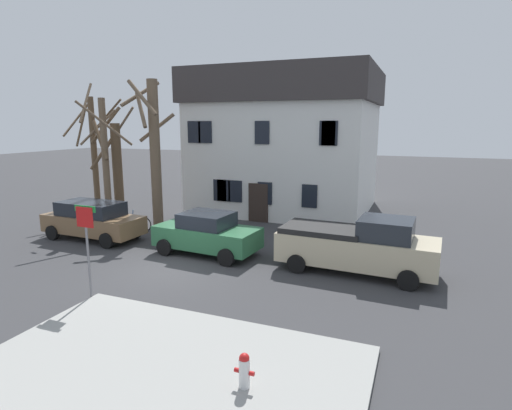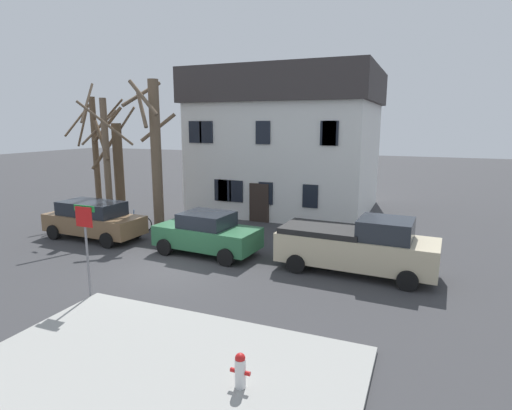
% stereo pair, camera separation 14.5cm
% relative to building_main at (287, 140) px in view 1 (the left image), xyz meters
% --- Properties ---
extents(ground_plane, '(120.00, 120.00, 0.00)m').
position_rel_building_main_xyz_m(ground_plane, '(-0.56, -12.39, -4.25)').
color(ground_plane, '#38383A').
extents(sidewalk_slab, '(8.39, 7.65, 0.12)m').
position_rel_building_main_xyz_m(sidewalk_slab, '(3.03, -19.16, -4.19)').
color(sidewalk_slab, '#999993').
rests_on(sidewalk_slab, ground_plane).
extents(building_main, '(10.53, 8.82, 8.34)m').
position_rel_building_main_xyz_m(building_main, '(0.00, 0.00, 0.00)').
color(building_main, white).
rests_on(building_main, ground_plane).
extents(tree_bare_near, '(2.49, 2.49, 6.68)m').
position_rel_building_main_xyz_m(tree_bare_near, '(-9.00, -6.70, -0.63)').
color(tree_bare_near, brown).
rests_on(tree_bare_near, ground_plane).
extents(tree_bare_mid, '(3.13, 3.12, 7.30)m').
position_rel_building_main_xyz_m(tree_bare_mid, '(-7.19, -7.86, -0.62)').
color(tree_bare_mid, brown).
rests_on(tree_bare_mid, ground_plane).
extents(tree_bare_far, '(1.62, 2.40, 6.17)m').
position_rel_building_main_xyz_m(tree_bare_far, '(-7.23, -7.09, -1.32)').
color(tree_bare_far, brown).
rests_on(tree_bare_far, ground_plane).
extents(tree_bare_end, '(2.32, 2.47, 7.44)m').
position_rel_building_main_xyz_m(tree_bare_end, '(-4.80, -7.02, -0.23)').
color(tree_bare_end, brown).
rests_on(tree_bare_end, ground_plane).
extents(car_brown_wagon, '(4.83, 2.19, 1.75)m').
position_rel_building_main_xyz_m(car_brown_wagon, '(-6.09, -10.20, -3.34)').
color(car_brown_wagon, brown).
rests_on(car_brown_wagon, ground_plane).
extents(car_green_sedan, '(4.39, 2.39, 1.73)m').
position_rel_building_main_xyz_m(car_green_sedan, '(-0.10, -10.24, -3.38)').
color(car_green_sedan, '#2D6B42').
rests_on(car_green_sedan, ground_plane).
extents(pickup_truck_beige, '(5.64, 2.41, 2.06)m').
position_rel_building_main_xyz_m(pickup_truck_beige, '(5.91, -10.15, -3.25)').
color(pickup_truck_beige, '#C6B793').
rests_on(pickup_truck_beige, ground_plane).
extents(fire_hydrant, '(0.42, 0.22, 0.73)m').
position_rel_building_main_xyz_m(fire_hydrant, '(4.86, -17.91, -3.75)').
color(fire_hydrant, silver).
rests_on(fire_hydrant, sidewalk_slab).
extents(street_sign_pole, '(0.76, 0.07, 2.92)m').
position_rel_building_main_xyz_m(street_sign_pole, '(-1.21, -15.57, -2.21)').
color(street_sign_pole, slate).
rests_on(street_sign_pole, ground_plane).
extents(bicycle_leaning, '(1.75, 0.05, 1.03)m').
position_rel_building_main_xyz_m(bicycle_leaning, '(-5.24, -8.16, -3.88)').
color(bicycle_leaning, black).
rests_on(bicycle_leaning, ground_plane).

